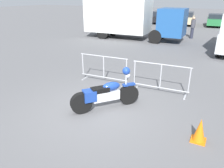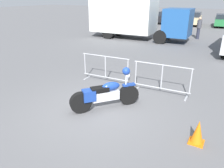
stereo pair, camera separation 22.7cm
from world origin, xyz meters
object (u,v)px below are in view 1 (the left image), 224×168
Objects in this scene: motorcycle at (106,94)px; parked_car_maroon at (135,16)px; parked_car_tan at (186,18)px; parked_car_red at (113,15)px; parked_car_black at (160,17)px; pedestrian at (193,27)px; crowd_barrier_near at (104,69)px; crowd_barrier_far at (161,78)px; traffic_cone at (200,130)px; box_truck at (128,17)px; parked_car_green at (215,20)px.

motorcycle is 0.42× the size of parked_car_maroon.
parked_car_tan reaches higher than parked_car_maroon.
parked_car_black is at bearing -91.10° from parked_car_red.
parked_car_tan is (3.19, -0.27, 0.03)m from parked_car_black.
parked_car_black is 10.69m from pedestrian.
crowd_barrier_far is at bearing 0.00° from crowd_barrier_near.
parked_car_maroon reaches higher than parked_car_red.
motorcycle is 0.90× the size of crowd_barrier_near.
box_truck is at bearing 120.98° from traffic_cone.
parked_car_green is 6.93× the size of traffic_cone.
parked_car_tan is at bearing 98.04° from crowd_barrier_far.
crowd_barrier_far is 0.48× the size of parked_car_red.
parked_car_maroon is (-4.02, 11.39, -0.92)m from box_truck.
parked_car_black reaches higher than traffic_cone.
parked_car_green is at bearing 35.61° from motorcycle.
box_truck is 13.17× the size of traffic_cone.
motorcycle reaches higher than traffic_cone.
parked_car_green is 2.42× the size of pedestrian.
parked_car_green is at bearing -93.30° from parked_car_tan.
traffic_cone is (7.71, -23.10, -0.42)m from parked_car_black.
parked_car_tan is 7.53× the size of traffic_cone.
parked_car_red is at bearing 121.49° from crowd_barrier_far.
parked_car_black is at bearing 108.46° from traffic_cone.
parked_car_black reaches higher than motorcycle.
parked_car_red is 3.20m from parked_car_maroon.
parked_car_green is (0.29, 20.64, 0.13)m from crowd_barrier_far.
motorcycle is 0.40× the size of parked_car_tan.
motorcycle is 24.98m from parked_car_red.
parked_car_green is (9.58, 0.06, -0.03)m from parked_car_maroon.
crowd_barrier_near is at bearing -158.41° from parked_car_red.
traffic_cone is at bearing -59.33° from motorcycle.
motorcycle is 22.55m from parked_car_green.
box_truck is at bearing 179.02° from parked_car_black.
crowd_barrier_far is at bearing 157.41° from pedestrian.
box_truck reaches higher than motorcycle.
parked_car_green is at bearing -32.82° from pedestrian.
box_truck is 12.76m from parked_car_green.
parked_car_red is (-7.21, 11.18, -0.93)m from box_truck.
pedestrian is at bearing -171.54° from parked_car_tan.
parked_car_tan is (-1.77, 22.41, 0.27)m from motorcycle.
motorcycle is at bearing -58.73° from crowd_barrier_near.
parked_car_tan reaches higher than motorcycle.
parked_car_tan is (6.39, -0.04, 0.03)m from parked_car_maroon.
crowd_barrier_far is 1.19× the size of pedestrian.
parked_car_tan is at bearing 101.20° from traffic_cone.
parked_car_tan is at bearing 76.31° from box_truck.
crowd_barrier_far is at bearing 125.30° from traffic_cone.
crowd_barrier_near is at bearing 70.50° from motorcycle.
crowd_barrier_near is 1.19× the size of pedestrian.
crowd_barrier_far is at bearing -168.71° from parked_car_black.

